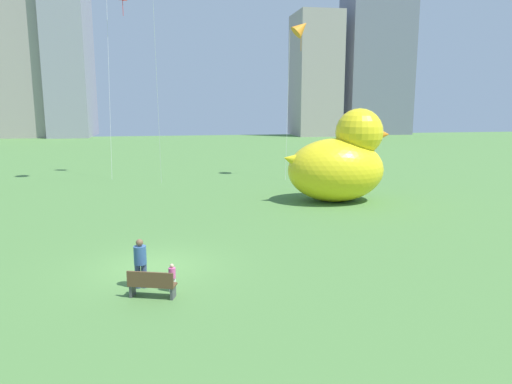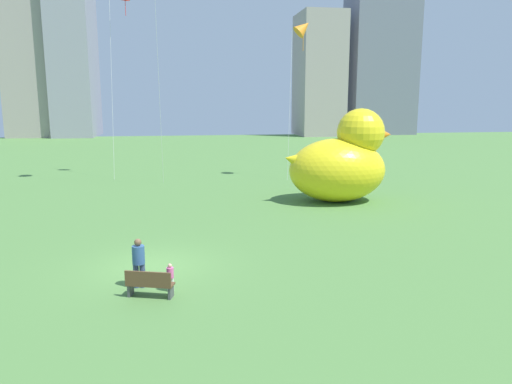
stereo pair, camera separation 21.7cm
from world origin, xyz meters
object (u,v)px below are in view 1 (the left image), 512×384
object	(u,v)px
person_child	(172,276)
kite_orange	(301,28)
park_bench	(152,284)
giant_inflatable_duck	(340,162)
person_adult	(140,261)

from	to	relation	value
person_child	kite_orange	xyz separation A→B (m)	(10.02, 22.13, 11.00)
park_bench	giant_inflatable_duck	world-z (taller)	giant_inflatable_duck
park_bench	person_child	bearing A→B (deg)	33.81
giant_inflatable_duck	kite_orange	bearing A→B (deg)	91.24
park_bench	giant_inflatable_duck	size ratio (longest dim) A/B	0.23
park_bench	person_adult	size ratio (longest dim) A/B	0.93
person_child	giant_inflatable_duck	xyz separation A→B (m)	(10.22, 13.10, 1.89)
person_adult	kite_orange	xyz separation A→B (m)	(11.05, 21.62, 10.59)
park_bench	person_adult	world-z (taller)	person_adult
person_child	giant_inflatable_duck	world-z (taller)	giant_inflatable_duck
person_child	kite_orange	world-z (taller)	kite_orange
person_adult	giant_inflatable_duck	size ratio (longest dim) A/B	0.24
person_adult	kite_orange	world-z (taller)	kite_orange
giant_inflatable_duck	person_adult	bearing A→B (deg)	-131.77
person_adult	park_bench	bearing A→B (deg)	-67.97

